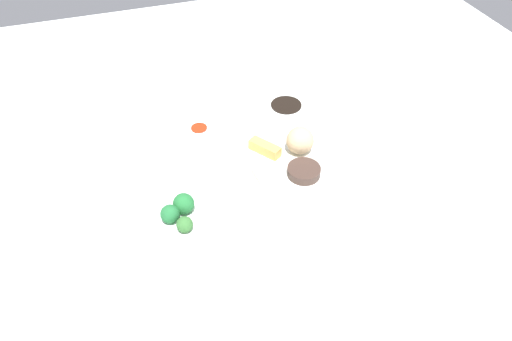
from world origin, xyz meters
name	(u,v)px	position (x,y,z in m)	size (l,w,h in m)	color
tabletop	(283,170)	(0.00, 0.00, 0.01)	(2.20, 2.20, 0.02)	white
main_plate	(284,165)	(0.00, 0.00, 0.03)	(0.26, 0.26, 0.02)	white
rice_scoop	(300,140)	(-0.06, -0.03, 0.07)	(0.07, 0.07, 0.07)	tan
spring_roll	(265,148)	(0.03, -0.06, 0.05)	(0.09, 0.03, 0.03)	tan
crab_rangoon_wonton	(267,174)	(0.06, 0.03, 0.04)	(0.06, 0.06, 0.01)	beige
stir_fry_heap	(304,171)	(-0.03, 0.06, 0.05)	(0.09, 0.09, 0.02)	#3E2D25
broccoli_plate	(185,217)	(0.29, 0.10, 0.03)	(0.22, 0.22, 0.01)	white
broccoli_floret_0	(185,224)	(0.30, 0.14, 0.05)	(0.04, 0.04, 0.04)	#336A30
broccoli_floret_1	(170,214)	(0.32, 0.10, 0.06)	(0.05, 0.05, 0.05)	#216533
broccoli_floret_2	(184,204)	(0.28, 0.08, 0.06)	(0.05, 0.05, 0.05)	#216931
soy_sauce_bowl	(286,111)	(-0.09, -0.21, 0.04)	(0.11, 0.11, 0.04)	white
soy_sauce_bowl_liquid	(286,105)	(-0.09, -0.21, 0.06)	(0.09, 0.09, 0.00)	black
sauce_ramekin_sweet_and_sour	(199,132)	(0.18, -0.21, 0.03)	(0.06, 0.06, 0.02)	white
sauce_ramekin_sweet_and_sour_liquid	(199,128)	(0.18, -0.21, 0.04)	(0.05, 0.05, 0.00)	red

